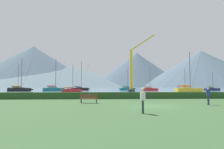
{
  "coord_description": "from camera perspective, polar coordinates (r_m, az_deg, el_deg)",
  "views": [
    {
      "loc": [
        -5.1,
        -18.4,
        1.78
      ],
      "look_at": [
        -0.88,
        48.47,
        5.59
      ],
      "focal_mm": 33.05,
      "sensor_mm": 36.0,
      "label": 1
    }
  ],
  "objects": [
    {
      "name": "sailboat_slip_9",
      "position": [
        84.95,
        10.46,
        -4.0
      ],
      "size": [
        6.93,
        2.06,
        9.69
      ],
      "rotation": [
        0.0,
        0.0,
        0.0
      ],
      "color": "red",
      "rests_on": "harbor_water"
    },
    {
      "name": "sailboat_slip_2",
      "position": [
        95.03,
        25.93,
        -3.65
      ],
      "size": [
        6.98,
        2.1,
        7.8
      ],
      "rotation": [
        0.0,
        0.0,
        0.01
      ],
      "color": "navy",
      "rests_on": "harbor_water"
    },
    {
      "name": "sailboat_slip_6",
      "position": [
        97.66,
        19.28,
        -3.69
      ],
      "size": [
        8.87,
        2.86,
        9.68
      ],
      "rotation": [
        0.0,
        0.0,
        -0.03
      ],
      "color": "#9E9EA3",
      "rests_on": "harbor_water"
    },
    {
      "name": "harbor_water",
      "position": [
        155.49,
        -1.73,
        -3.9
      ],
      "size": [
        320.0,
        246.0,
        0.0
      ],
      "primitive_type": "cube",
      "color": "slate",
      "rests_on": "ground_plane"
    },
    {
      "name": "sailboat_slip_11",
      "position": [
        79.46,
        -24.17,
        -3.73
      ],
      "size": [
        8.7,
        3.74,
        11.6
      ],
      "rotation": [
        0.0,
        0.0,
        0.17
      ],
      "color": "black",
      "rests_on": "harbor_water"
    },
    {
      "name": "park_bench_near_path",
      "position": [
        22.03,
        -6.45,
        -6.48
      ],
      "size": [
        1.82,
        0.6,
        0.95
      ],
      "rotation": [
        0.0,
        0.0,
        -0.07
      ],
      "color": "brown",
      "rests_on": "ground_plane"
    },
    {
      "name": "sailboat_slip_7",
      "position": [
        111.44,
        10.02,
        -3.78
      ],
      "size": [
        7.78,
        2.74,
        10.7
      ],
      "rotation": [
        0.0,
        0.0,
        0.07
      ],
      "color": "white",
      "rests_on": "harbor_water"
    },
    {
      "name": "person_seated_viewer",
      "position": [
        13.73,
        8.52,
        -6.59
      ],
      "size": [
        0.36,
        0.56,
        1.65
      ],
      "rotation": [
        0.0,
        0.0,
        -0.24
      ],
      "color": "#2D3347",
      "rests_on": "ground_plane"
    },
    {
      "name": "sailboat_slip_8",
      "position": [
        92.95,
        4.11,
        -3.96
      ],
      "size": [
        7.49,
        3.12,
        9.25
      ],
      "rotation": [
        0.0,
        0.0,
        0.15
      ],
      "color": "#19707A",
      "rests_on": "harbor_water"
    },
    {
      "name": "distant_hill_east_ridge",
      "position": [
        433.44,
        -15.33,
        -0.12
      ],
      "size": [
        348.0,
        348.0,
        49.08
      ],
      "primitive_type": "cone",
      "color": "slate",
      "rests_on": "ground_plane"
    },
    {
      "name": "sailboat_slip_0",
      "position": [
        80.14,
        -15.72,
        -3.87
      ],
      "size": [
        8.87,
        3.27,
        12.09
      ],
      "rotation": [
        0.0,
        0.0,
        -0.09
      ],
      "color": "#19707A",
      "rests_on": "harbor_water"
    },
    {
      "name": "sailboat_slip_10",
      "position": [
        104.31,
        4.72,
        -3.91
      ],
      "size": [
        6.67,
        2.06,
        9.48
      ],
      "rotation": [
        0.0,
        0.0,
        -0.02
      ],
      "color": "navy",
      "rests_on": "harbor_water"
    },
    {
      "name": "sailboat_slip_3",
      "position": [
        89.67,
        -8.82,
        -3.9
      ],
      "size": [
        8.36,
        3.55,
        12.57
      ],
      "rotation": [
        0.0,
        0.0,
        0.16
      ],
      "color": "black",
      "rests_on": "harbor_water"
    },
    {
      "name": "sailboat_slip_4",
      "position": [
        108.94,
        -24.81,
        -3.51
      ],
      "size": [
        8.46,
        3.31,
        12.73
      ],
      "rotation": [
        0.0,
        0.0,
        0.12
      ],
      "color": "#236B38",
      "rests_on": "harbor_water"
    },
    {
      "name": "distant_hill_far_shoulder",
      "position": [
        398.9,
        6.89,
        1.26
      ],
      "size": [
        181.41,
        181.41,
        66.0
      ],
      "primitive_type": "cone",
      "color": "#4C6070",
      "rests_on": "ground_plane"
    },
    {
      "name": "distant_hill_west_ridge",
      "position": [
        354.95,
        23.46,
        1.42
      ],
      "size": [
        195.75,
        195.75,
        58.05
      ],
      "primitive_type": "cone",
      "color": "#4C6070",
      "rests_on": "ground_plane"
    },
    {
      "name": "sailboat_slip_1",
      "position": [
        65.1,
        -11.17,
        -4.27
      ],
      "size": [
        6.75,
        3.04,
        8.57
      ],
      "rotation": [
        0.0,
        0.0,
        0.2
      ],
      "color": "red",
      "rests_on": "harbor_water"
    },
    {
      "name": "ground_plane",
      "position": [
        19.17,
        11.97,
        -8.51
      ],
      "size": [
        1000.0,
        1000.0,
        0.0
      ],
      "primitive_type": "plane",
      "color": "#385B33"
    },
    {
      "name": "person_standing_walker",
      "position": [
        21.65,
        25.07,
        -5.09
      ],
      "size": [
        0.36,
        0.56,
        1.65
      ],
      "rotation": [
        0.0,
        0.0,
        -0.24
      ],
      "color": "#2D3347",
      "rests_on": "ground_plane"
    },
    {
      "name": "sailboat_slip_5",
      "position": [
        65.5,
        20.43,
        -3.95
      ],
      "size": [
        9.02,
        3.32,
        12.01
      ],
      "rotation": [
        0.0,
        0.0,
        0.09
      ],
      "color": "gold",
      "rests_on": "harbor_water"
    },
    {
      "name": "distant_hill_central_peak",
      "position": [
        434.13,
        -20.96,
        2.07
      ],
      "size": [
        262.53,
        262.53,
        80.75
      ],
      "primitive_type": "cone",
      "color": "#4C6070",
      "rests_on": "ground_plane"
    },
    {
      "name": "dock_crane",
      "position": [
        65.75,
        5.6,
        0.61
      ],
      "size": [
        8.87,
        2.0,
        18.58
      ],
      "color": "#333338",
      "rests_on": "ground_plane"
    },
    {
      "name": "hedge_line",
      "position": [
        29.86,
        6.26,
        -5.76
      ],
      "size": [
        80.0,
        1.2,
        0.92
      ],
      "primitive_type": "cube",
      "color": "#284C23",
      "rests_on": "ground_plane"
    }
  ]
}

